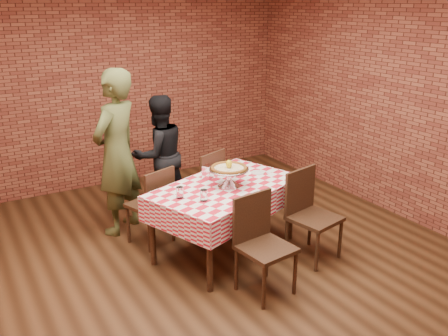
{
  "coord_description": "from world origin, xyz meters",
  "views": [
    {
      "loc": [
        -2.0,
        -3.67,
        2.58
      ],
      "look_at": [
        0.42,
        0.43,
        0.92
      ],
      "focal_mm": 38.86,
      "sensor_mm": 36.0,
      "label": 1
    }
  ],
  "objects_px": {
    "condiment_caddy": "(208,172)",
    "chair_far_right": "(201,185)",
    "chair_near_left": "(266,247)",
    "water_glass_left": "(204,195)",
    "pizza": "(229,168)",
    "water_glass_right": "(180,192)",
    "chair_far_left": "(150,205)",
    "diner_olive": "(117,153)",
    "diner_black": "(159,155)",
    "pizza_stand": "(229,177)",
    "table": "(225,219)",
    "chair_near_right": "(315,217)"
  },
  "relations": [
    {
      "from": "water_glass_left",
      "to": "chair_near_right",
      "type": "distance_m",
      "value": 1.21
    },
    {
      "from": "table",
      "to": "chair_near_right",
      "type": "relative_size",
      "value": 1.65
    },
    {
      "from": "water_glass_right",
      "to": "chair_near_right",
      "type": "distance_m",
      "value": 1.42
    },
    {
      "from": "chair_near_left",
      "to": "diner_black",
      "type": "relative_size",
      "value": 0.62
    },
    {
      "from": "condiment_caddy",
      "to": "chair_far_right",
      "type": "xyz_separation_m",
      "value": [
        0.2,
        0.55,
        -0.38
      ]
    },
    {
      "from": "pizza",
      "to": "diner_olive",
      "type": "relative_size",
      "value": 0.2
    },
    {
      "from": "chair_far_left",
      "to": "water_glass_right",
      "type": "bearing_deg",
      "value": 75.86
    },
    {
      "from": "pizza",
      "to": "water_glass_right",
      "type": "height_order",
      "value": "pizza"
    },
    {
      "from": "chair_near_right",
      "to": "chair_far_right",
      "type": "xyz_separation_m",
      "value": [
        -0.58,
        1.42,
        -0.01
      ]
    },
    {
      "from": "chair_far_left",
      "to": "diner_olive",
      "type": "bearing_deg",
      "value": -88.6
    },
    {
      "from": "chair_far_right",
      "to": "table",
      "type": "bearing_deg",
      "value": 58.52
    },
    {
      "from": "condiment_caddy",
      "to": "diner_olive",
      "type": "relative_size",
      "value": 0.08
    },
    {
      "from": "water_glass_right",
      "to": "diner_black",
      "type": "relative_size",
      "value": 0.07
    },
    {
      "from": "table",
      "to": "water_glass_left",
      "type": "distance_m",
      "value": 0.63
    },
    {
      "from": "pizza_stand",
      "to": "chair_far_left",
      "type": "xyz_separation_m",
      "value": [
        -0.64,
        0.63,
        -0.41
      ]
    },
    {
      "from": "water_glass_right",
      "to": "chair_far_left",
      "type": "bearing_deg",
      "value": 95.24
    },
    {
      "from": "water_glass_left",
      "to": "diner_olive",
      "type": "bearing_deg",
      "value": 107.14
    },
    {
      "from": "water_glass_left",
      "to": "chair_far_left",
      "type": "bearing_deg",
      "value": 105.06
    },
    {
      "from": "pizza",
      "to": "diner_black",
      "type": "distance_m",
      "value": 1.4
    },
    {
      "from": "water_glass_left",
      "to": "diner_black",
      "type": "relative_size",
      "value": 0.07
    },
    {
      "from": "pizza",
      "to": "pizza_stand",
      "type": "bearing_deg",
      "value": 0.0
    },
    {
      "from": "chair_near_left",
      "to": "diner_black",
      "type": "distance_m",
      "value": 2.23
    },
    {
      "from": "pizza_stand",
      "to": "diner_olive",
      "type": "xyz_separation_m",
      "value": [
        -0.82,
        1.1,
        0.1
      ]
    },
    {
      "from": "chair_far_left",
      "to": "diner_black",
      "type": "height_order",
      "value": "diner_black"
    },
    {
      "from": "pizza",
      "to": "water_glass_left",
      "type": "height_order",
      "value": "pizza"
    },
    {
      "from": "chair_far_left",
      "to": "condiment_caddy",
      "type": "bearing_deg",
      "value": 129.88
    },
    {
      "from": "water_glass_left",
      "to": "water_glass_right",
      "type": "distance_m",
      "value": 0.25
    },
    {
      "from": "pizza_stand",
      "to": "water_glass_right",
      "type": "distance_m",
      "value": 0.58
    },
    {
      "from": "table",
      "to": "diner_black",
      "type": "height_order",
      "value": "diner_black"
    },
    {
      "from": "pizza",
      "to": "diner_olive",
      "type": "xyz_separation_m",
      "value": [
        -0.82,
        1.1,
        -0.0
      ]
    },
    {
      "from": "table",
      "to": "diner_olive",
      "type": "relative_size",
      "value": 0.81
    },
    {
      "from": "chair_near_left",
      "to": "water_glass_left",
      "type": "bearing_deg",
      "value": 108.67
    },
    {
      "from": "pizza_stand",
      "to": "water_glass_left",
      "type": "bearing_deg",
      "value": -152.23
    },
    {
      "from": "chair_near_left",
      "to": "chair_near_right",
      "type": "bearing_deg",
      "value": 11.43
    },
    {
      "from": "pizza_stand",
      "to": "condiment_caddy",
      "type": "relative_size",
      "value": 2.78
    },
    {
      "from": "chair_near_left",
      "to": "table",
      "type": "bearing_deg",
      "value": 77.32
    },
    {
      "from": "water_glass_right",
      "to": "chair_near_right",
      "type": "relative_size",
      "value": 0.12
    },
    {
      "from": "water_glass_left",
      "to": "chair_near_right",
      "type": "bearing_deg",
      "value": -17.64
    },
    {
      "from": "diner_black",
      "to": "chair_near_left",
      "type": "bearing_deg",
      "value": 86.55
    },
    {
      "from": "chair_near_right",
      "to": "diner_olive",
      "type": "height_order",
      "value": "diner_olive"
    },
    {
      "from": "water_glass_left",
      "to": "chair_near_left",
      "type": "height_order",
      "value": "chair_near_left"
    },
    {
      "from": "pizza",
      "to": "diner_olive",
      "type": "distance_m",
      "value": 1.37
    },
    {
      "from": "pizza_stand",
      "to": "diner_black",
      "type": "relative_size",
      "value": 0.28
    },
    {
      "from": "pizza_stand",
      "to": "chair_near_right",
      "type": "height_order",
      "value": "pizza_stand"
    },
    {
      "from": "chair_near_left",
      "to": "chair_far_left",
      "type": "height_order",
      "value": "chair_near_left"
    },
    {
      "from": "chair_near_left",
      "to": "pizza",
      "type": "bearing_deg",
      "value": 75.36
    },
    {
      "from": "chair_near_left",
      "to": "diner_olive",
      "type": "xyz_separation_m",
      "value": [
        -0.71,
        1.93,
        0.49
      ]
    },
    {
      "from": "pizza_stand",
      "to": "pizza",
      "type": "relative_size",
      "value": 1.11
    },
    {
      "from": "table",
      "to": "chair_far_left",
      "type": "height_order",
      "value": "chair_far_left"
    },
    {
      "from": "chair_near_left",
      "to": "diner_olive",
      "type": "distance_m",
      "value": 2.12
    }
  ]
}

